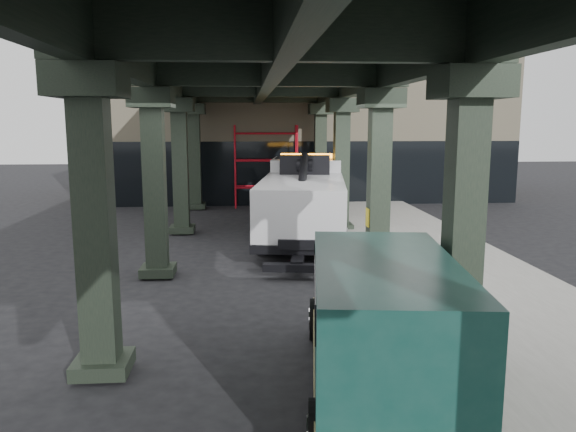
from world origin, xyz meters
name	(u,v)px	position (x,y,z in m)	size (l,w,h in m)	color
ground	(289,296)	(0.00, 0.00, 0.00)	(90.00, 90.00, 0.00)	black
sidewalk	(443,268)	(4.50, 2.00, 0.07)	(5.00, 40.00, 0.15)	gray
lane_stripe	(344,273)	(1.70, 2.00, 0.01)	(0.12, 38.00, 0.01)	silver
viaduct	(268,70)	(-0.40, 2.00, 5.46)	(7.40, 32.00, 6.40)	black
building	(297,125)	(2.00, 20.00, 4.00)	(22.00, 10.00, 8.00)	#C6B793
scaffolding	(266,164)	(0.00, 14.64, 2.11)	(3.08, 0.88, 4.00)	red
tow_truck	(304,197)	(1.08, 6.83, 1.51)	(3.84, 9.66, 3.09)	black
towed_van	(381,322)	(0.99, -5.07, 1.18)	(2.70, 5.62, 2.20)	#113F38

